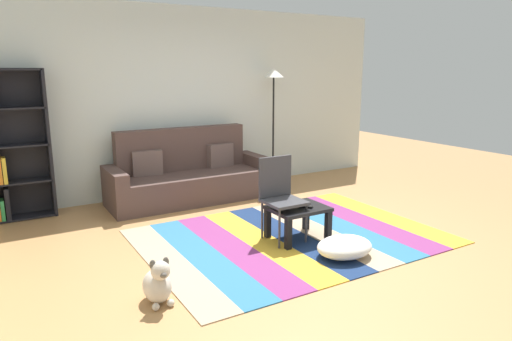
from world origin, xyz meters
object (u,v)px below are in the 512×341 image
(pouf, at_px, (345,247))
(folding_chair, at_px, (280,191))
(coffee_table, at_px, (298,213))
(dog, at_px, (158,284))
(tv_remote, at_px, (306,207))
(standing_lamp, at_px, (274,88))
(couch, at_px, (189,176))

(pouf, relative_size, folding_chair, 0.65)
(coffee_table, relative_size, pouf, 1.04)
(dog, xyz_separation_m, tv_remote, (1.82, 0.50, 0.22))
(dog, bearing_deg, standing_lamp, 44.17)
(coffee_table, distance_m, folding_chair, 0.31)
(couch, relative_size, folding_chair, 2.51)
(couch, relative_size, tv_remote, 15.07)
(dog, bearing_deg, couch, 62.78)
(tv_remote, bearing_deg, dog, 155.90)
(couch, xyz_separation_m, dog, (-1.35, -2.62, -0.18))
(couch, height_order, coffee_table, couch)
(pouf, distance_m, tv_remote, 0.63)
(dog, bearing_deg, pouf, -2.21)
(coffee_table, xyz_separation_m, dog, (-1.76, -0.56, -0.13))
(folding_chair, bearing_deg, tv_remote, 7.84)
(dog, relative_size, standing_lamp, 0.22)
(couch, distance_m, tv_remote, 2.17)
(couch, bearing_deg, pouf, -78.95)
(standing_lamp, distance_m, tv_remote, 2.78)
(pouf, relative_size, dog, 1.46)
(coffee_table, height_order, pouf, coffee_table)
(standing_lamp, xyz_separation_m, tv_remote, (-1.06, -2.30, -1.15))
(couch, bearing_deg, folding_chair, -82.47)
(coffee_table, bearing_deg, couch, 101.41)
(couch, height_order, folding_chair, couch)
(tv_remote, xyz_separation_m, folding_chair, (-0.21, 0.18, 0.16))
(standing_lamp, distance_m, folding_chair, 2.66)
(standing_lamp, xyz_separation_m, folding_chair, (-1.27, -2.11, -0.99))
(coffee_table, height_order, tv_remote, tv_remote)
(pouf, bearing_deg, folding_chair, 109.65)
(pouf, xyz_separation_m, standing_lamp, (1.00, 2.87, 1.42))
(couch, distance_m, dog, 2.95)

